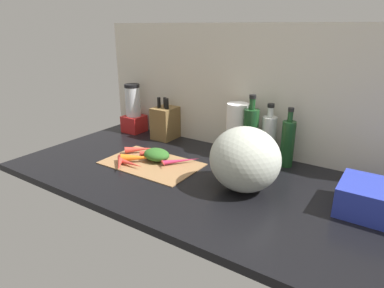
# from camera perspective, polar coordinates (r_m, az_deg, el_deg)

# --- Properties ---
(ground_plane) EXTENTS (1.70, 0.80, 0.03)m
(ground_plane) POSITION_cam_1_polar(r_m,az_deg,el_deg) (1.36, 2.43, -6.35)
(ground_plane) COLOR black
(wall_back) EXTENTS (1.70, 0.03, 0.60)m
(wall_back) POSITION_cam_1_polar(r_m,az_deg,el_deg) (1.59, 9.90, 9.22)
(wall_back) COLOR beige
(wall_back) RESTS_ON ground_plane
(cutting_board) EXTENTS (0.43, 0.27, 0.01)m
(cutting_board) POSITION_cam_1_polar(r_m,az_deg,el_deg) (1.49, -7.06, -3.33)
(cutting_board) COLOR #997047
(cutting_board) RESTS_ON ground_plane
(carrot_0) EXTENTS (0.12, 0.13, 0.03)m
(carrot_0) POSITION_cam_1_polar(r_m,az_deg,el_deg) (1.46, -12.46, -3.27)
(carrot_0) COLOR red
(carrot_0) RESTS_ON cutting_board
(carrot_1) EXTENTS (0.12, 0.02, 0.02)m
(carrot_1) POSITION_cam_1_polar(r_m,az_deg,el_deg) (1.46, -10.43, -3.41)
(carrot_1) COLOR red
(carrot_1) RESTS_ON cutting_board
(carrot_2) EXTENTS (0.12, 0.12, 0.03)m
(carrot_2) POSITION_cam_1_polar(r_m,az_deg,el_deg) (1.61, -9.07, -0.89)
(carrot_2) COLOR red
(carrot_2) RESTS_ON cutting_board
(carrot_3) EXTENTS (0.15, 0.12, 0.04)m
(carrot_3) POSITION_cam_1_polar(r_m,az_deg,el_deg) (1.50, -9.30, -2.36)
(carrot_3) COLOR orange
(carrot_3) RESTS_ON cutting_board
(carrot_4) EXTENTS (0.13, 0.11, 0.03)m
(carrot_4) POSITION_cam_1_polar(r_m,az_deg,el_deg) (1.47, -5.38, -2.82)
(carrot_4) COLOR red
(carrot_4) RESTS_ON cutting_board
(carrot_5) EXTENTS (0.12, 0.14, 0.02)m
(carrot_5) POSITION_cam_1_polar(r_m,az_deg,el_deg) (1.47, -1.86, -2.92)
(carrot_5) COLOR #B2264C
(carrot_5) RESTS_ON cutting_board
(carrot_6) EXTENTS (0.12, 0.10, 0.03)m
(carrot_6) POSITION_cam_1_polar(r_m,az_deg,el_deg) (1.55, -6.63, -1.65)
(carrot_6) COLOR red
(carrot_6) RESTS_ON cutting_board
(carrot_greens_pile) EXTENTS (0.13, 0.10, 0.05)m
(carrot_greens_pile) POSITION_cam_1_polar(r_m,az_deg,el_deg) (1.50, -6.18, -1.84)
(carrot_greens_pile) COLOR #2D6023
(carrot_greens_pile) RESTS_ON cutting_board
(winter_squash) EXTENTS (0.27, 0.25, 0.24)m
(winter_squash) POSITION_cam_1_polar(r_m,az_deg,el_deg) (1.23, 9.17, -2.64)
(winter_squash) COLOR #B2B7A8
(winter_squash) RESTS_ON ground_plane
(knife_block) EXTENTS (0.11, 0.14, 0.23)m
(knife_block) POSITION_cam_1_polar(r_m,az_deg,el_deg) (1.80, -4.63, 3.75)
(knife_block) COLOR brown
(knife_block) RESTS_ON ground_plane
(blender_appliance) EXTENTS (0.11, 0.11, 0.28)m
(blender_appliance) POSITION_cam_1_polar(r_m,az_deg,el_deg) (1.93, -10.14, 5.58)
(blender_appliance) COLOR red
(blender_appliance) RESTS_ON ground_plane
(paper_towel_roll) EXTENTS (0.10, 0.10, 0.25)m
(paper_towel_roll) POSITION_cam_1_polar(r_m,az_deg,el_deg) (1.56, 7.85, 2.46)
(paper_towel_roll) COLOR white
(paper_towel_roll) RESTS_ON ground_plane
(bottle_0) EXTENTS (0.07, 0.07, 0.30)m
(bottle_0) POSITION_cam_1_polar(r_m,az_deg,el_deg) (1.51, 10.12, 1.78)
(bottle_0) COLOR #19421E
(bottle_0) RESTS_ON ground_plane
(bottle_1) EXTENTS (0.07, 0.07, 0.27)m
(bottle_1) POSITION_cam_1_polar(r_m,az_deg,el_deg) (1.51, 13.12, 1.02)
(bottle_1) COLOR silver
(bottle_1) RESTS_ON ground_plane
(bottle_2) EXTENTS (0.06, 0.06, 0.26)m
(bottle_2) POSITION_cam_1_polar(r_m,az_deg,el_deg) (1.48, 16.28, 0.22)
(bottle_2) COLOR #19421E
(bottle_2) RESTS_ON ground_plane
(dish_rack) EXTENTS (0.28, 0.20, 0.10)m
(dish_rack) POSITION_cam_1_polar(r_m,az_deg,el_deg) (1.24, 30.43, -8.72)
(dish_rack) COLOR #2838AD
(dish_rack) RESTS_ON ground_plane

